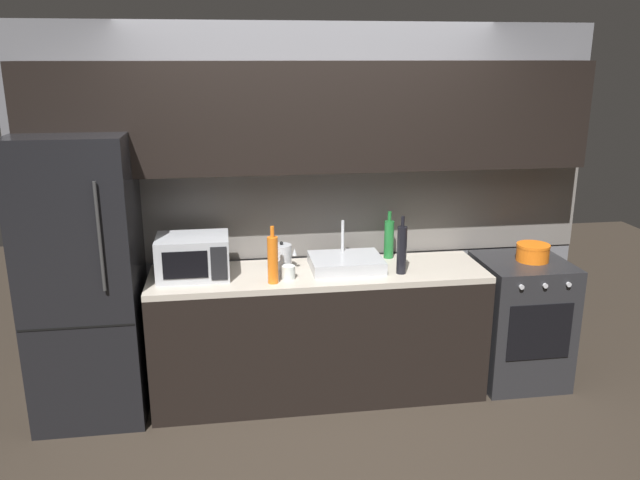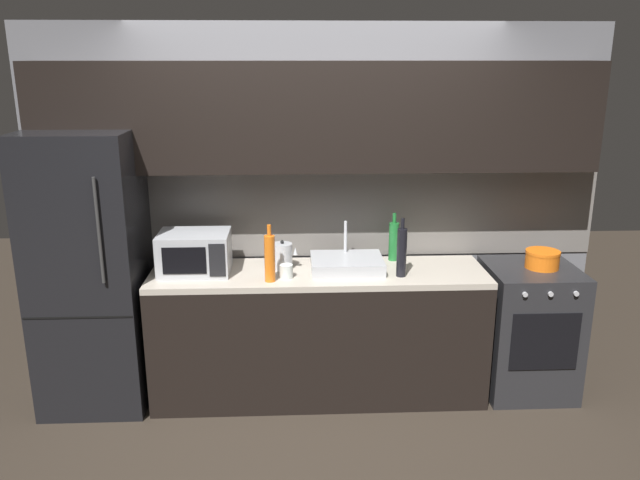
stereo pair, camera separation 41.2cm
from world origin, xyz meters
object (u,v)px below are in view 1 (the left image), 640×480
(wine_bottle_green, at_px, (389,239))
(wine_bottle_orange, at_px, (273,259))
(microwave, at_px, (193,256))
(wine_bottle_dark, at_px, (402,249))
(kettle, at_px, (282,257))
(refrigerator, at_px, (85,279))
(oven_range, at_px, (519,320))
(cooking_pot, at_px, (533,252))
(mug_clear, at_px, (288,272))

(wine_bottle_green, relative_size, wine_bottle_orange, 0.91)
(microwave, bearing_deg, wine_bottle_green, 8.41)
(wine_bottle_dark, bearing_deg, kettle, 166.42)
(wine_bottle_green, bearing_deg, refrigerator, -173.87)
(microwave, bearing_deg, refrigerator, -178.45)
(kettle, height_order, wine_bottle_dark, wine_bottle_dark)
(microwave, distance_m, kettle, 0.58)
(wine_bottle_orange, bearing_deg, wine_bottle_dark, 3.93)
(oven_range, xyz_separation_m, wine_bottle_green, (-0.92, 0.22, 0.59))
(kettle, distance_m, wine_bottle_dark, 0.80)
(wine_bottle_orange, height_order, cooking_pot, wine_bottle_orange)
(kettle, relative_size, wine_bottle_dark, 0.51)
(microwave, relative_size, wine_bottle_green, 1.36)
(mug_clear, bearing_deg, refrigerator, 174.64)
(wine_bottle_green, height_order, cooking_pot, wine_bottle_green)
(wine_bottle_green, bearing_deg, wine_bottle_orange, -154.86)
(wine_bottle_green, height_order, wine_bottle_orange, wine_bottle_orange)
(refrigerator, relative_size, wine_bottle_green, 5.45)
(wine_bottle_green, height_order, wine_bottle_dark, wine_bottle_dark)
(kettle, bearing_deg, microwave, -175.53)
(wine_bottle_dark, relative_size, wine_bottle_orange, 1.05)
(oven_range, distance_m, mug_clear, 1.75)
(mug_clear, bearing_deg, wine_bottle_green, 24.33)
(microwave, bearing_deg, oven_range, -0.50)
(wine_bottle_green, bearing_deg, wine_bottle_dark, -90.43)
(cooking_pot, bearing_deg, oven_range, -178.55)
(oven_range, relative_size, wine_bottle_dark, 2.32)
(microwave, xyz_separation_m, wine_bottle_green, (1.35, 0.20, 0.01))
(oven_range, relative_size, wine_bottle_orange, 2.43)
(wine_bottle_dark, distance_m, cooking_pot, 0.99)
(wine_bottle_orange, bearing_deg, wine_bottle_green, 25.14)
(wine_bottle_green, xyz_separation_m, wine_bottle_dark, (-0.00, -0.34, 0.02))
(mug_clear, bearing_deg, wine_bottle_dark, -0.19)
(wine_bottle_dark, height_order, mug_clear, wine_bottle_dark)
(refrigerator, relative_size, microwave, 4.00)
(wine_bottle_dark, distance_m, mug_clear, 0.76)
(refrigerator, height_order, wine_bottle_green, refrigerator)
(wine_bottle_green, distance_m, mug_clear, 0.83)
(kettle, xyz_separation_m, cooking_pot, (1.75, -0.06, -0.03))
(refrigerator, distance_m, mug_clear, 1.29)
(oven_range, distance_m, wine_bottle_dark, 1.12)
(oven_range, distance_m, kettle, 1.78)
(refrigerator, bearing_deg, wine_bottle_orange, -8.72)
(kettle, bearing_deg, cooking_pot, -2.07)
(kettle, xyz_separation_m, wine_bottle_orange, (-0.08, -0.24, 0.07))
(wine_bottle_orange, bearing_deg, mug_clear, 30.74)
(wine_bottle_green, distance_m, wine_bottle_orange, 0.94)
(cooking_pot, bearing_deg, kettle, 177.93)
(wine_bottle_dark, height_order, wine_bottle_orange, wine_bottle_dark)
(kettle, bearing_deg, wine_bottle_orange, -107.47)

